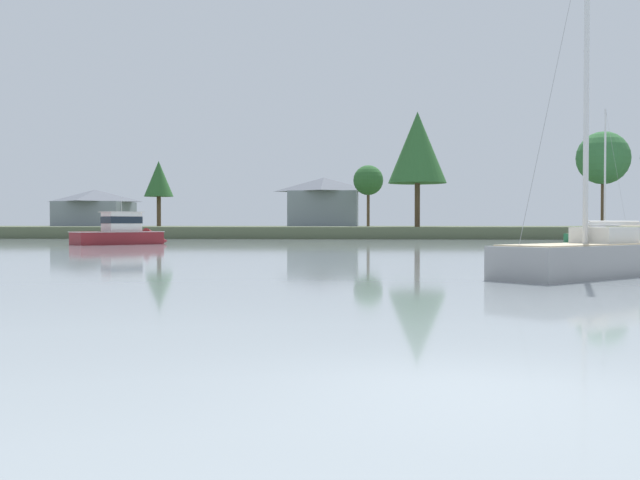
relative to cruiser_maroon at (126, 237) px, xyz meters
The scene contains 11 objects.
ground_plane 58.91m from the cruiser_maroon, 67.38° to the right, with size 496.47×496.47×0.00m, color #939EA3.
far_shore_bank 56.58m from the cruiser_maroon, 66.39° to the left, with size 223.41×58.00×1.38m, color #4C563D.
cruiser_maroon is the anchor object (origin of this frame).
sailboat_green 42.51m from the cruiser_maroon, 11.92° to the left, with size 4.71×9.28×12.73m.
sailboat_grey 46.63m from the cruiser_maroon, 51.86° to the right, with size 7.98×7.78×12.39m.
shore_tree_center_left 41.67m from the cruiser_maroon, 50.04° to the left, with size 7.16×7.16×14.11m.
shore_tree_left_mid 52.13m from the cruiser_maroon, 103.76° to the left, with size 4.42×4.42×9.94m.
shore_tree_center_right 58.83m from the cruiser_maroon, 33.58° to the left, with size 6.42×6.42×11.61m.
shore_tree_right 52.19m from the cruiser_maroon, 67.72° to the left, with size 4.36×4.36×8.91m.
cottage_behind_trees 56.59m from the cruiser_maroon, 77.16° to the left, with size 11.36×8.61×7.58m.
cottage_hillside 59.49m from the cruiser_maroon, 113.79° to the left, with size 11.20×10.67×5.80m.
Camera 1 is at (-0.98, -8.06, 1.73)m, focal length 42.45 mm.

